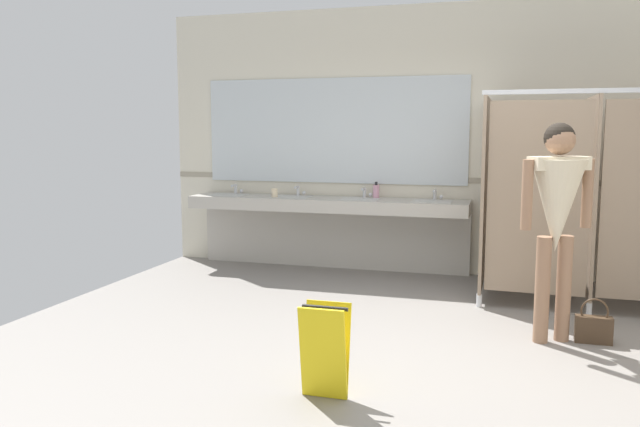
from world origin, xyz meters
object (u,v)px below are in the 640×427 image
Objects in this scene: person_standing at (557,205)px; handbag at (594,328)px; wet_floor_sign at (325,350)px; soap_dispenser at (376,191)px; paper_cup at (275,193)px.

handbag is at bearing 9.38° from person_standing.
person_standing is at bearing 47.61° from wet_floor_sign.
wet_floor_sign is (0.43, -3.52, -0.62)m from soap_dispenser.
wet_floor_sign is at bearing -83.10° from soap_dispenser.
handbag is 3.69m from paper_cup.
person_standing is 4.80× the size of handbag.
soap_dispenser is 1.72× the size of paper_cup.
paper_cup is at bearing 115.43° from wet_floor_sign.
paper_cup reaches higher than handbag.
person_standing is 0.98m from handbag.
person_standing reaches higher than wet_floor_sign.
soap_dispenser is at bearing 15.09° from paper_cup.
handbag is 2.28m from wet_floor_sign.
paper_cup is at bearing -164.91° from soap_dispenser.
paper_cup is at bearing 149.12° from person_standing.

